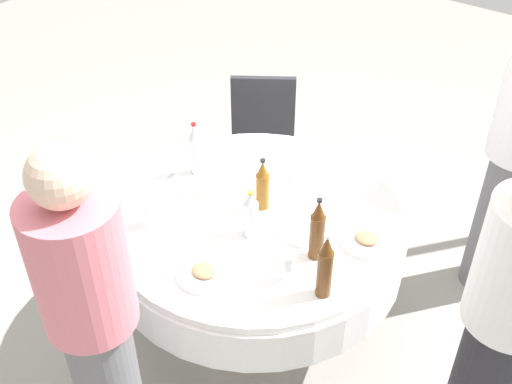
# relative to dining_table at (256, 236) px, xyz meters

# --- Properties ---
(ground_plane) EXTENTS (10.00, 10.00, 0.00)m
(ground_plane) POSITION_rel_dining_table_xyz_m (0.00, 0.00, -0.59)
(ground_plane) COLOR gray
(dining_table) EXTENTS (1.44, 1.44, 0.74)m
(dining_table) POSITION_rel_dining_table_xyz_m (0.00, 0.00, 0.00)
(dining_table) COLOR white
(dining_table) RESTS_ON ground_plane
(bottle_brown_outer) EXTENTS (0.07, 0.07, 0.32)m
(bottle_brown_outer) POSITION_rel_dining_table_xyz_m (0.38, -0.07, 0.30)
(bottle_brown_outer) COLOR #593314
(bottle_brown_outer) RESTS_ON dining_table
(bottle_clear_inner) EXTENTS (0.06, 0.06, 0.30)m
(bottle_clear_inner) POSITION_rel_dining_table_xyz_m (-0.45, 0.08, 0.28)
(bottle_clear_inner) COLOR silver
(bottle_clear_inner) RESTS_ON dining_table
(bottle_clear_west) EXTENTS (0.07, 0.07, 0.25)m
(bottle_clear_west) POSITION_rel_dining_table_xyz_m (0.07, -0.13, 0.26)
(bottle_clear_west) COLOR silver
(bottle_clear_west) RESTS_ON dining_table
(bottle_brown_rear) EXTENTS (0.07, 0.07, 0.32)m
(bottle_brown_rear) POSITION_rel_dining_table_xyz_m (0.53, -0.24, 0.30)
(bottle_brown_rear) COLOR #593314
(bottle_brown_rear) RESTS_ON dining_table
(bottle_amber_north) EXTENTS (0.06, 0.06, 0.28)m
(bottle_amber_north) POSITION_rel_dining_table_xyz_m (-0.01, 0.06, 0.28)
(bottle_amber_north) COLOR #8C5619
(bottle_amber_north) RESTS_ON dining_table
(wine_glass_rear) EXTENTS (0.06, 0.06, 0.14)m
(wine_glass_rear) POSITION_rel_dining_table_xyz_m (0.37, -0.27, 0.24)
(wine_glass_rear) COLOR white
(wine_glass_rear) RESTS_ON dining_table
(wine_glass_north) EXTENTS (0.07, 0.07, 0.14)m
(wine_glass_north) POSITION_rel_dining_table_xyz_m (-0.27, -0.03, 0.24)
(wine_glass_north) COLOR white
(wine_glass_north) RESTS_ON dining_table
(wine_glass_south) EXTENTS (0.06, 0.06, 0.14)m
(wine_glass_south) POSITION_rel_dining_table_xyz_m (-0.34, -0.36, 0.24)
(wine_glass_south) COLOR white
(wine_glass_south) RESTS_ON dining_table
(plate_mid) EXTENTS (0.24, 0.24, 0.02)m
(plate_mid) POSITION_rel_dining_table_xyz_m (0.07, 0.38, 0.15)
(plate_mid) COLOR white
(plate_mid) RESTS_ON dining_table
(plate_right) EXTENTS (0.24, 0.24, 0.04)m
(plate_right) POSITION_rel_dining_table_xyz_m (0.52, 0.14, 0.16)
(plate_right) COLOR white
(plate_right) RESTS_ON dining_table
(plate_left) EXTENTS (0.24, 0.24, 0.04)m
(plate_left) POSITION_rel_dining_table_xyz_m (0.07, -0.46, 0.16)
(plate_left) COLOR white
(plate_left) RESTS_ON dining_table
(plate_near) EXTENTS (0.21, 0.21, 0.02)m
(plate_near) POSITION_rel_dining_table_xyz_m (-0.24, 0.17, 0.15)
(plate_near) COLOR white
(plate_near) RESTS_ON dining_table
(knife_inner) EXTENTS (0.06, 0.18, 0.00)m
(knife_inner) POSITION_rel_dining_table_xyz_m (-0.51, -0.09, 0.15)
(knife_inner) COLOR silver
(knife_inner) RESTS_ON dining_table
(spoon_west) EXTENTS (0.09, 0.17, 0.00)m
(spoon_west) POSITION_rel_dining_table_xyz_m (-0.20, -0.26, 0.15)
(spoon_west) COLOR silver
(spoon_west) RESTS_ON dining_table
(knife_rear) EXTENTS (0.18, 0.02, 0.00)m
(knife_rear) POSITION_rel_dining_table_xyz_m (-0.25, 0.45, 0.15)
(knife_rear) COLOR silver
(knife_rear) RESTS_ON dining_table
(folded_napkin) EXTENTS (0.19, 0.19, 0.02)m
(folded_napkin) POSITION_rel_dining_table_xyz_m (0.23, 0.00, 0.16)
(folded_napkin) COLOR white
(folded_napkin) RESTS_ON dining_table
(person_inner) EXTENTS (0.34, 0.34, 1.64)m
(person_inner) POSITION_rel_dining_table_xyz_m (-0.01, -0.98, 0.27)
(person_inner) COLOR slate
(person_inner) RESTS_ON ground_plane
(person_west) EXTENTS (0.34, 0.34, 1.63)m
(person_west) POSITION_rel_dining_table_xyz_m (1.21, -0.09, 0.26)
(person_west) COLOR #26262B
(person_west) RESTS_ON ground_plane
(chair_south) EXTENTS (0.56, 0.56, 0.87)m
(chair_south) POSITION_rel_dining_table_xyz_m (-0.70, 1.01, -0.07)
(chair_south) COLOR #2D2D33
(chair_south) RESTS_ON ground_plane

